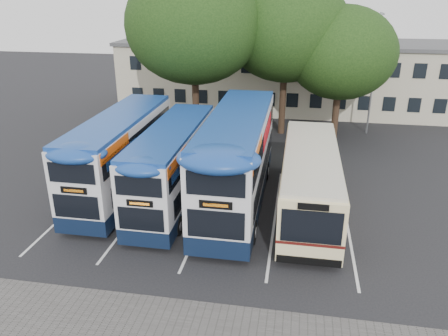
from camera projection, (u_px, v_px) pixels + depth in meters
name	position (u px, v px, depth m)	size (l,w,h in m)	color
ground	(273.00, 276.00, 17.34)	(120.00, 120.00, 0.00)	black
bay_lines	(207.00, 210.00, 22.49)	(14.12, 11.00, 0.01)	silver
depot_building	(294.00, 75.00, 40.74)	(32.40, 8.40, 6.20)	#C2B49C
lamp_post	(375.00, 68.00, 32.66)	(0.25, 1.05, 9.06)	gray
tree_left	(194.00, 25.00, 29.99)	(9.50, 9.50, 12.33)	black
tree_mid	(286.00, 29.00, 31.66)	(9.07, 9.07, 11.79)	black
tree_right	(342.00, 53.00, 31.07)	(7.77, 7.77, 9.68)	black
bus_dd_left	(122.00, 151.00, 23.65)	(2.56, 10.55, 4.40)	black
bus_dd_mid	(173.00, 162.00, 22.56)	(2.41, 9.96, 4.15)	black
bus_dd_right	(237.00, 156.00, 22.32)	(2.82, 11.63, 4.85)	black
bus_single	(310.00, 177.00, 21.95)	(2.75, 10.81, 3.22)	beige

